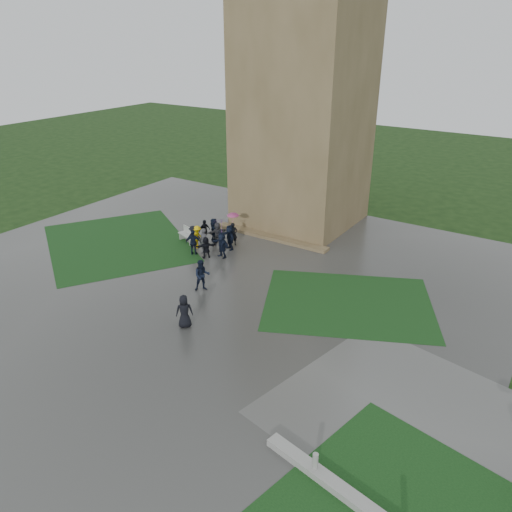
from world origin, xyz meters
The scene contains 10 objects.
ground centered at (0.00, 0.00, 0.00)m, with size 120.00×120.00×0.00m, color black.
plaza centered at (0.00, 2.00, 0.01)m, with size 34.00×34.00×0.02m, color #373734.
lawn_inset_left centered at (-8.50, 4.00, 0.03)m, with size 11.00×9.00×0.01m, color #123313.
lawn_inset_right centered at (8.50, 5.00, 0.03)m, with size 9.00×7.00×0.01m, color #123313.
tower centered at (0.00, 15.00, 9.00)m, with size 8.00×8.00×18.00m, color brown.
tower_plinth centered at (0.00, 10.60, 0.13)m, with size 9.00×0.80×0.22m, color brown.
bench centered at (-4.47, 6.87, 0.53)m, with size 1.81×1.07×1.00m.
visitor_cluster centered at (-2.13, 6.81, 1.00)m, with size 3.98×3.85×2.63m.
pedestrian_mid centered at (0.88, 1.82, 0.95)m, with size 0.91×0.52×1.87m, color black.
pedestrian_near centered at (2.60, -1.69, 0.90)m, with size 0.86×0.58×1.75m, color black.
Camera 1 is at (17.35, -17.63, 13.64)m, focal length 35.00 mm.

